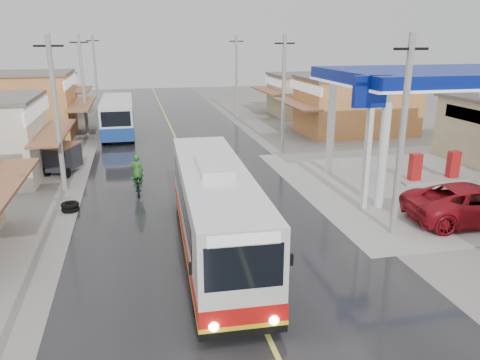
{
  "coord_description": "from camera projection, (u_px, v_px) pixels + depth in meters",
  "views": [
    {
      "loc": [
        -3.18,
        -16.09,
        7.84
      ],
      "look_at": [
        1.3,
        3.49,
        1.66
      ],
      "focal_mm": 35.0,
      "sensor_mm": 36.0,
      "label": 1
    }
  ],
  "objects": [
    {
      "name": "ground",
      "position": [
        227.0,
        249.0,
        17.97
      ],
      "size": [
        120.0,
        120.0,
        0.0
      ],
      "primitive_type": "plane",
      "color": "slate",
      "rests_on": "ground"
    },
    {
      "name": "road",
      "position": [
        184.0,
        156.0,
        31.94
      ],
      "size": [
        12.0,
        90.0,
        0.02
      ],
      "primitive_type": "cube",
      "color": "black",
      "rests_on": "ground"
    },
    {
      "name": "centre_line",
      "position": [
        184.0,
        156.0,
        31.94
      ],
      "size": [
        0.15,
        90.0,
        0.01
      ],
      "primitive_type": "cube",
      "color": "#D8CC4C",
      "rests_on": "road"
    },
    {
      "name": "shopfronts_right",
      "position": [
        405.0,
        155.0,
        32.34
      ],
      "size": [
        11.0,
        44.0,
        4.8
      ],
      "primitive_type": null,
      "color": "beige",
      "rests_on": "ground"
    },
    {
      "name": "utility_poles_left",
      "position": [
        78.0,
        158.0,
        31.39
      ],
      "size": [
        1.6,
        50.0,
        8.0
      ],
      "primitive_type": null,
      "color": "gray",
      "rests_on": "ground"
    },
    {
      "name": "utility_poles_right",
      "position": [
        282.0,
        151.0,
        33.44
      ],
      "size": [
        1.6,
        36.0,
        8.0
      ],
      "primitive_type": null,
      "color": "gray",
      "rests_on": "ground"
    },
    {
      "name": "coach_bus",
      "position": [
        215.0,
        210.0,
        17.18
      ],
      "size": [
        3.0,
        11.5,
        3.56
      ],
      "rotation": [
        0.0,
        0.0,
        -0.04
      ],
      "color": "silver",
      "rests_on": "road"
    },
    {
      "name": "second_bus",
      "position": [
        118.0,
        116.0,
        38.11
      ],
      "size": [
        2.46,
        9.01,
        2.99
      ],
      "rotation": [
        0.0,
        0.0,
        -0.0
      ],
      "color": "silver",
      "rests_on": "road"
    },
    {
      "name": "jeepney",
      "position": [
        474.0,
        204.0,
        20.44
      ],
      "size": [
        6.24,
        3.2,
        1.69
      ],
      "primitive_type": "imported",
      "rotation": [
        0.0,
        0.0,
        1.5
      ],
      "color": "maroon",
      "rests_on": "ground"
    },
    {
      "name": "cyclist",
      "position": [
        138.0,
        181.0,
        24.12
      ],
      "size": [
        0.76,
        2.01,
        2.15
      ],
      "rotation": [
        0.0,
        0.0,
        0.03
      ],
      "color": "black",
      "rests_on": "ground"
    },
    {
      "name": "tricycle_near",
      "position": [
        63.0,
        157.0,
        27.66
      ],
      "size": [
        2.15,
        2.66,
        1.76
      ],
      "rotation": [
        0.0,
        0.0,
        -0.36
      ],
      "color": "#26262D",
      "rests_on": "ground"
    },
    {
      "name": "tyre_stack",
      "position": [
        70.0,
        207.0,
        21.85
      ],
      "size": [
        0.83,
        0.83,
        0.43
      ],
      "color": "black",
      "rests_on": "ground"
    }
  ]
}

